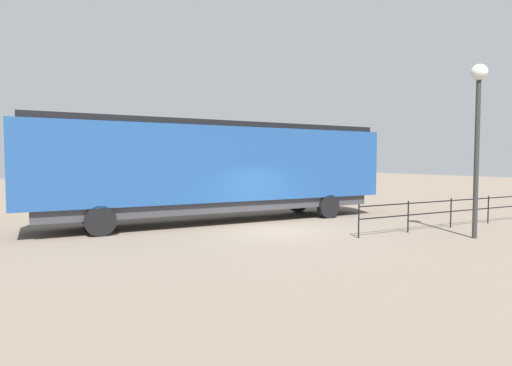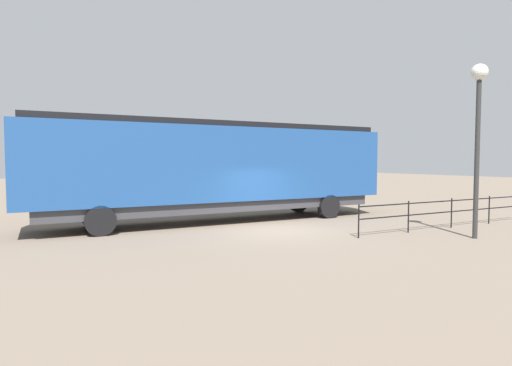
% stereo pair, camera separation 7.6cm
% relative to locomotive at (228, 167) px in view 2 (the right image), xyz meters
% --- Properties ---
extents(ground_plane, '(120.00, 120.00, 0.00)m').
position_rel_locomotive_xyz_m(ground_plane, '(3.32, 0.68, -2.42)').
color(ground_plane, '#756656').
extents(locomotive, '(2.90, 15.80, 4.34)m').
position_rel_locomotive_xyz_m(locomotive, '(0.00, 0.00, 0.00)').
color(locomotive, navy).
rests_on(locomotive, ground_plane).
extents(lamp_post, '(0.56, 0.56, 5.97)m').
position_rel_locomotive_xyz_m(lamp_post, '(7.75, 5.93, 1.94)').
color(lamp_post, '#2D2D2D').
rests_on(lamp_post, ground_plane).
extents(platform_fence, '(0.05, 9.67, 1.19)m').
position_rel_locomotive_xyz_m(platform_fence, '(5.86, 7.20, -1.64)').
color(platform_fence, black).
rests_on(platform_fence, ground_plane).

